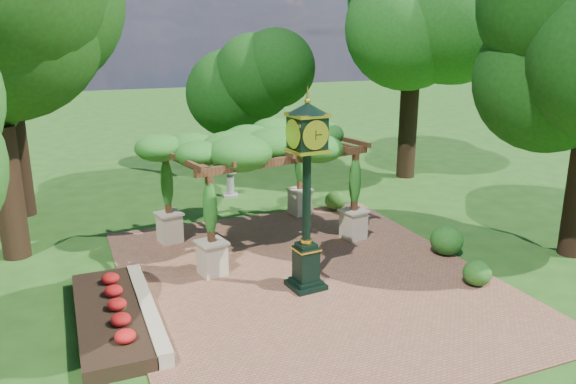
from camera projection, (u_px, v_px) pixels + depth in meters
name	position (u px, v px, depth m)	size (l,w,h in m)	color
ground	(323.00, 293.00, 15.17)	(120.00, 120.00, 0.00)	#1E4714
brick_plaza	(308.00, 278.00, 16.06)	(10.00, 12.00, 0.04)	brown
border_wall	(147.00, 310.00, 13.87)	(0.35, 5.00, 0.40)	#C6B793
flower_bed	(109.00, 317.00, 13.55)	(1.50, 5.00, 0.36)	red
pedestal_clock	(307.00, 180.00, 14.63)	(1.12, 1.12, 5.18)	black
pergola	(261.00, 149.00, 18.15)	(6.78, 4.97, 3.88)	beige
sundial	(230.00, 185.00, 24.05)	(0.72, 0.72, 1.10)	gray
shrub_front	(477.00, 273.00, 15.51)	(0.79, 0.79, 0.71)	#225718
shrub_mid	(447.00, 240.00, 17.66)	(1.03, 1.03, 0.92)	#1E5317
shrub_back	(335.00, 200.00, 22.13)	(0.84, 0.84, 0.75)	#30651D
tree_west_far	(2.00, 35.00, 19.90)	(4.31, 4.31, 9.83)	black
tree_north	(256.00, 76.00, 28.25)	(4.37, 4.37, 6.84)	black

